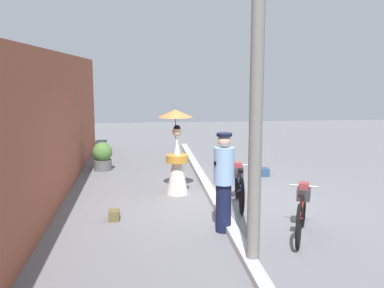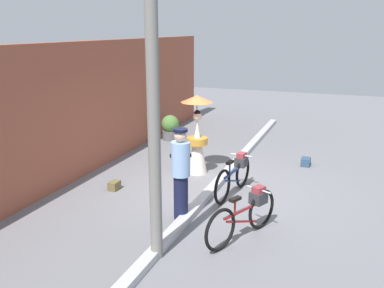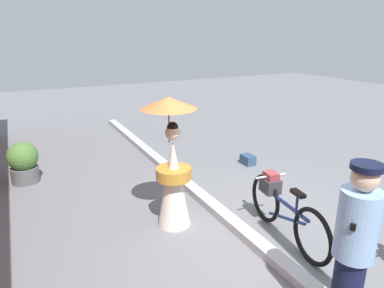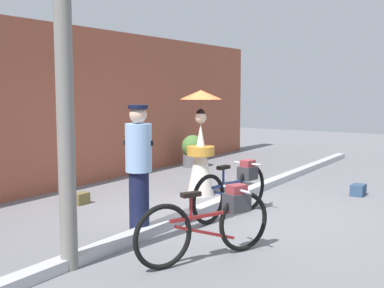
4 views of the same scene
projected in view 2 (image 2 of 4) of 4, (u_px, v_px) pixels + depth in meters
name	position (u px, v px, depth m)	size (l,w,h in m)	color
ground_plane	(215.00, 188.00, 9.12)	(30.00, 30.00, 0.00)	slate
building_wall	(81.00, 108.00, 9.85)	(14.00, 0.40, 3.07)	brown
sidewalk_curb	(215.00, 186.00, 9.10)	(14.00, 0.20, 0.12)	#B2B2B7
bicycle_near_officer	(246.00, 213.00, 6.90)	(1.65, 0.78, 0.80)	black
bicycle_far_side	(235.00, 174.00, 8.73)	(1.76, 0.48, 0.80)	black
person_officer	(181.00, 172.00, 7.45)	(0.34, 0.36, 1.68)	#141938
person_with_parasol	(197.00, 136.00, 9.87)	(0.75, 0.75, 1.86)	silver
potted_plant_by_door	(171.00, 127.00, 13.00)	(0.55, 0.54, 0.77)	#59595B
backpack_on_pavement	(114.00, 185.00, 9.01)	(0.26, 0.19, 0.19)	brown
backpack_spare	(306.00, 162.00, 10.58)	(0.31, 0.22, 0.20)	navy
utility_pole	(153.00, 100.00, 5.76)	(0.18, 0.18, 4.80)	slate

